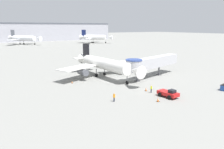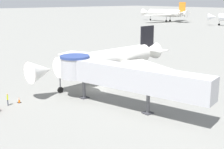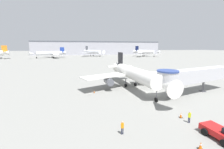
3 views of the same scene
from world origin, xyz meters
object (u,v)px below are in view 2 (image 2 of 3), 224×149
traffic_cone_near_nose (19,100)px  traffic_cone_port_wing (70,70)px  main_airplane (109,59)px  background_jet_orange_tail (166,13)px  ground_crew_marshaller (8,98)px  jet_bridge (118,75)px

traffic_cone_near_nose → traffic_cone_port_wing: (-10.94, 14.89, -0.04)m
traffic_cone_near_nose → traffic_cone_port_wing: traffic_cone_near_nose is taller
main_airplane → background_jet_orange_tail: size_ratio=0.72×
ground_crew_marshaller → background_jet_orange_tail: size_ratio=0.04×
traffic_cone_port_wing → background_jet_orange_tail: background_jet_orange_tail is taller
jet_bridge → ground_crew_marshaller: size_ratio=13.23×
main_airplane → ground_crew_marshaller: 18.14m
ground_crew_marshaller → traffic_cone_near_nose: bearing=113.3°
main_airplane → traffic_cone_port_wing: 10.59m
main_airplane → jet_bridge: 12.68m
ground_crew_marshaller → background_jet_orange_tail: background_jet_orange_tail is taller
jet_bridge → traffic_cone_near_nose: 13.66m
main_airplane → ground_crew_marshaller: size_ratio=16.76×
main_airplane → traffic_cone_near_nose: bearing=-90.5°
traffic_cone_near_nose → traffic_cone_port_wing: bearing=126.3°
ground_crew_marshaller → background_jet_orange_tail: 156.94m
jet_bridge → traffic_cone_near_nose: size_ratio=28.32×
jet_bridge → traffic_cone_near_nose: bearing=-149.6°
jet_bridge → background_jet_orange_tail: background_jet_orange_tail is taller
traffic_cone_near_nose → ground_crew_marshaller: 1.66m
main_airplane → traffic_cone_port_wing: bearing=-175.6°
jet_bridge → ground_crew_marshaller: jet_bridge is taller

